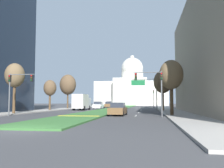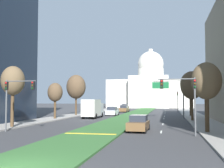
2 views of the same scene
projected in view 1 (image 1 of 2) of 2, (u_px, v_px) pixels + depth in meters
name	position (u px, v px, depth m)	size (l,w,h in m)	color
ground_plane	(120.00, 108.00, 65.54)	(260.00, 260.00, 0.00)	#3D3D3F
grass_median	(118.00, 108.00, 60.45)	(5.21, 92.96, 0.14)	#386B33
median_curb_nose	(79.00, 116.00, 26.87)	(4.69, 0.50, 0.04)	gold
lane_dashes_right	(142.00, 108.00, 61.70)	(0.16, 69.68, 0.01)	silver
sidewalk_left	(66.00, 109.00, 57.10)	(4.00, 92.96, 0.15)	#9E9991
sidewalk_right	(167.00, 109.00, 53.62)	(4.00, 92.96, 0.15)	#9E9991
capitol_building	(132.00, 90.00, 116.13)	(32.42, 29.49, 24.05)	beige
traffic_light_near_left	(16.00, 85.00, 29.54)	(3.34, 0.35, 5.20)	#515456
traffic_light_near_right	(154.00, 83.00, 27.22)	(3.34, 0.35, 5.20)	#515456
traffic_light_far_right	(154.00, 96.00, 69.95)	(0.28, 0.35, 5.20)	#515456
overhead_guide_sign	(147.00, 87.00, 49.22)	(5.24, 0.20, 6.50)	#515456
street_tree_left_near	(15.00, 76.00, 33.22)	(2.66, 2.66, 7.02)	#4C3823
street_tree_right_near	(171.00, 75.00, 29.22)	(2.86, 2.86, 6.79)	#4C3823
street_tree_left_mid	(50.00, 88.00, 46.37)	(2.42, 2.42, 5.88)	#4C3823
street_tree_right_mid	(163.00, 82.00, 43.46)	(3.31, 3.31, 7.36)	#4C3823
street_tree_left_far	(68.00, 85.00, 56.59)	(3.79, 3.79, 8.07)	#4C3823
street_tree_right_far	(163.00, 83.00, 55.22)	(3.66, 3.66, 8.38)	#4C3823
sedan_lead_stopped	(118.00, 109.00, 30.37)	(2.04, 4.40, 1.64)	brown
sedan_midblock	(99.00, 105.00, 57.11)	(1.95, 4.58, 1.76)	silver
sedan_distant	(109.00, 105.00, 71.71)	(2.06, 4.69, 1.75)	brown
sedan_far_horizon	(110.00, 104.00, 85.05)	(2.00, 4.67, 1.82)	brown
box_truck_delivery	(82.00, 102.00, 49.59)	(2.40, 6.40, 3.20)	#BCBCC1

